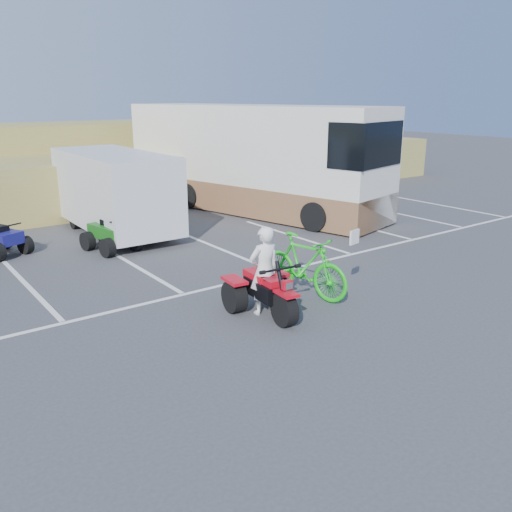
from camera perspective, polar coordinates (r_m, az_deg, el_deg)
ground at (r=10.49m, az=-1.15°, el=-7.81°), size 100.00×100.00×0.00m
parking_stripes at (r=14.16m, az=-7.81°, el=-1.36°), size 28.00×5.16×0.01m
grass_embankment at (r=24.11m, az=-23.18°, el=8.37°), size 40.00×8.50×3.10m
red_trike_atv at (r=11.17m, az=1.26°, el=-6.23°), size 1.52×1.92×1.16m
rider at (r=10.97m, az=0.88°, el=-1.53°), size 0.72×0.51×1.84m
green_dirt_bike at (r=12.08m, az=5.06°, el=-0.98°), size 1.09×2.41×1.40m
cargo_trailer at (r=18.01m, az=-14.64°, el=6.72°), size 2.30×5.60×2.60m
rv_motorhome at (r=21.02m, az=-0.39°, el=9.42°), size 5.29×11.22×3.91m
quad_atv_blue at (r=16.88m, az=-25.13°, el=0.12°), size 1.55×1.75×0.94m
quad_atv_green at (r=16.26m, az=-14.89°, el=0.59°), size 1.43×1.74×1.02m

